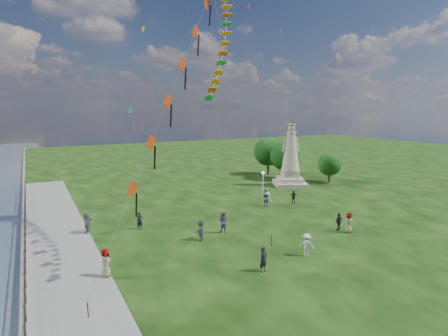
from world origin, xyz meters
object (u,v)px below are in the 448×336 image
lamppost (263,181)px  person_0 (263,259)px  person_8 (267,199)px  person_1 (223,223)px  person_11 (201,230)px  person_10 (106,264)px  statue (291,163)px  person_3 (339,222)px  person_4 (349,223)px  person_5 (87,223)px  person_7 (266,198)px  person_2 (307,245)px  person_9 (293,197)px  person_6 (140,221)px

lamppost → person_0: lamppost is taller
person_0 → person_8: bearing=39.6°
person_1 → person_8: 9.92m
person_0 → person_11: (-1.23, 7.20, 0.01)m
person_10 → person_11: (8.01, 3.37, -0.06)m
person_0 → person_8: size_ratio=1.05×
lamppost → person_11: size_ratio=2.27×
statue → lamppost: 11.66m
person_0 → person_3: person_0 is taller
lamppost → person_1: (-7.83, -5.79, -1.82)m
person_4 → person_5: person_5 is taller
person_1 → person_7: bearing=98.4°
lamppost → person_8: bearing=-33.7°
person_1 → lamppost: bearing=100.1°
statue → person_7: size_ratio=4.41×
person_4 → lamppost: bearing=93.1°
person_5 → person_10: size_ratio=1.01×
person_5 → person_10: bearing=-155.0°
lamppost → person_7: bearing=-17.3°
person_2 → statue: bearing=-76.0°
person_1 → person_11: person_1 is taller
person_7 → person_9: (3.26, -0.58, -0.19)m
lamppost → person_6: lamppost is taller
person_6 → person_9: size_ratio=1.03×
person_11 → person_6: bearing=-102.6°
person_7 → person_10: size_ratio=1.04×
person_5 → person_7: bearing=-62.5°
person_0 → person_9: person_0 is taller
statue → person_2: size_ratio=5.02×
person_6 → person_8: person_8 is taller
person_2 → person_5: (-13.29, 12.30, 0.08)m
person_2 → person_8: (5.16, 12.58, -0.03)m
person_3 → person_9: bearing=-114.8°
person_1 → person_10: 11.13m
person_1 → person_2: 7.72m
person_0 → person_11: 7.30m
person_0 → person_6: (-4.84, 12.16, -0.07)m
person_7 → person_8: bearing=163.9°
lamppost → person_0: (-8.97, -13.62, -1.93)m
person_3 → person_6: 17.37m
person_7 → person_11: person_7 is taller
person_1 → person_8: (8.25, 5.50, -0.14)m
person_2 → person_4: (6.50, 2.27, 0.04)m
person_9 → person_10: size_ratio=0.83×
person_4 → person_1: bearing=147.1°
person_1 → statue: bearing=100.9°
person_2 → person_11: (-5.46, 6.44, 0.02)m
person_0 → person_9: size_ratio=1.12×
lamppost → person_3: size_ratio=2.53×
person_10 → person_11: size_ratio=1.07×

